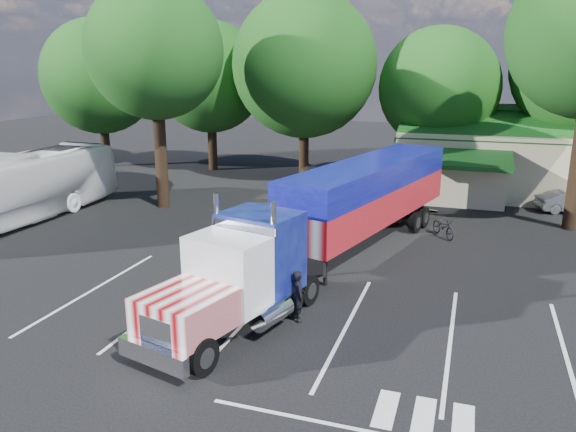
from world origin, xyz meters
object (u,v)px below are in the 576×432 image
(semi_truck, at_px, (343,209))
(woman, at_px, (298,296))
(tour_bus, at_px, (16,188))
(bicycle, at_px, (444,226))
(silver_sedan, at_px, (571,202))

(semi_truck, xyz_separation_m, woman, (-0.06, -5.86, -1.48))
(woman, height_order, tour_bus, tour_bus)
(bicycle, height_order, silver_sedan, silver_sedan)
(woman, height_order, bicycle, woman)
(woman, bearing_deg, semi_truck, -29.02)
(woman, bearing_deg, silver_sedan, -58.28)
(semi_truck, height_order, woman, semi_truck)
(semi_truck, bearing_deg, silver_sedan, 64.43)
(semi_truck, bearing_deg, tour_bus, -168.06)
(woman, height_order, silver_sedan, woman)
(semi_truck, bearing_deg, bicycle, 67.88)
(tour_bus, height_order, silver_sedan, tour_bus)
(bicycle, bearing_deg, semi_truck, -159.34)
(bicycle, xyz_separation_m, tour_bus, (-21.50, -4.38, 1.31))
(silver_sedan, bearing_deg, semi_truck, 120.96)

